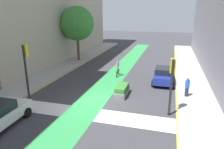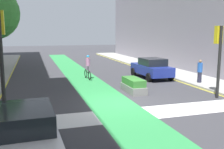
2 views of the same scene
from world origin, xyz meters
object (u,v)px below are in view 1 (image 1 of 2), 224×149
at_px(traffic_signal_near_left, 26,62).
at_px(car_blue_right_far, 163,75).
at_px(street_tree_near, 77,24).
at_px(traffic_signal_near_right, 172,76).
at_px(median_planter, 122,90).
at_px(pedestrian_sidewalk_right_a, 187,87).
at_px(cyclist_in_lane, 118,67).

xyz_separation_m(traffic_signal_near_left, car_blue_right_far, (10.08, 7.12, -2.29)).
xyz_separation_m(car_blue_right_far, street_tree_near, (-12.04, 6.44, 4.39)).
height_order(traffic_signal_near_right, median_planter, traffic_signal_near_right).
relative_size(traffic_signal_near_right, car_blue_right_far, 0.92).
bearing_deg(traffic_signal_near_left, pedestrian_sidewalk_right_a, 17.26).
bearing_deg(cyclist_in_lane, car_blue_right_far, -10.58).
distance_m(traffic_signal_near_left, median_planter, 7.94).
xyz_separation_m(traffic_signal_near_right, traffic_signal_near_left, (-10.78, -0.43, 0.34)).
distance_m(pedestrian_sidewalk_right_a, median_planter, 5.30).
distance_m(car_blue_right_far, cyclist_in_lane, 4.98).
bearing_deg(car_blue_right_far, median_planter, -127.11).
distance_m(traffic_signal_near_right, traffic_signal_near_left, 10.80).
relative_size(traffic_signal_near_right, median_planter, 1.78).
bearing_deg(traffic_signal_near_right, car_blue_right_far, 96.00).
relative_size(pedestrian_sidewalk_right_a, street_tree_near, 0.21).
distance_m(pedestrian_sidewalk_right_a, street_tree_near, 17.65).
relative_size(car_blue_right_far, pedestrian_sidewalk_right_a, 2.70).
distance_m(traffic_signal_near_right, pedestrian_sidewalk_right_a, 4.00).
height_order(traffic_signal_near_right, cyclist_in_lane, traffic_signal_near_right).
height_order(pedestrian_sidewalk_right_a, median_planter, pedestrian_sidewalk_right_a).
bearing_deg(street_tree_near, car_blue_right_far, -28.12).
distance_m(car_blue_right_far, median_planter, 5.31).
distance_m(cyclist_in_lane, median_planter, 5.44).
relative_size(traffic_signal_near_left, street_tree_near, 0.60).
height_order(cyclist_in_lane, median_planter, cyclist_in_lane).
xyz_separation_m(traffic_signal_near_left, cyclist_in_lane, (5.19, 8.04, -2.12)).
bearing_deg(median_planter, pedestrian_sidewalk_right_a, 9.34).
bearing_deg(traffic_signal_near_left, median_planter, 22.84).
bearing_deg(street_tree_near, traffic_signal_near_right, -45.85).
bearing_deg(car_blue_right_far, traffic_signal_near_right, -84.00).
bearing_deg(street_tree_near, traffic_signal_near_left, -81.76).
xyz_separation_m(traffic_signal_near_right, median_planter, (-3.90, 2.47, -2.34)).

